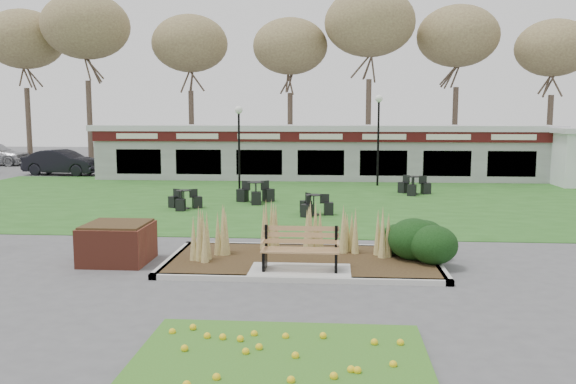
# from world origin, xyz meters

# --- Properties ---
(ground) EXTENTS (100.00, 100.00, 0.00)m
(ground) POSITION_xyz_m (0.00, 0.00, 0.00)
(ground) COLOR #515154
(ground) RESTS_ON ground
(lawn) EXTENTS (34.00, 16.00, 0.02)m
(lawn) POSITION_xyz_m (0.00, 12.00, 0.01)
(lawn) COLOR #26581B
(lawn) RESTS_ON ground
(flower_bed) EXTENTS (4.20, 3.00, 0.16)m
(flower_bed) POSITION_xyz_m (0.00, -4.60, 0.07)
(flower_bed) COLOR #3A6E1F
(flower_bed) RESTS_ON ground
(planting_bed) EXTENTS (6.75, 3.40, 1.27)m
(planting_bed) POSITION_xyz_m (1.27, 1.35, 0.37)
(planting_bed) COLOR #321E14
(planting_bed) RESTS_ON ground
(park_bench) EXTENTS (1.70, 0.66, 0.93)m
(park_bench) POSITION_xyz_m (0.00, 0.25, 0.59)
(park_bench) COLOR #9E7047
(park_bench) RESTS_ON ground
(brick_planter) EXTENTS (1.50, 1.50, 0.95)m
(brick_planter) POSITION_xyz_m (-4.40, 1.00, 0.48)
(brick_planter) COLOR brown
(brick_planter) RESTS_ON ground
(food_pavilion) EXTENTS (24.60, 3.40, 2.90)m
(food_pavilion) POSITION_xyz_m (0.00, 19.96, 1.48)
(food_pavilion) COLOR gray
(food_pavilion) RESTS_ON ground
(tree_backdrop) EXTENTS (47.24, 5.24, 10.36)m
(tree_backdrop) POSITION_xyz_m (0.00, 28.00, 8.36)
(tree_backdrop) COLOR #47382B
(tree_backdrop) RESTS_ON ground
(lamp_post_mid_left) EXTENTS (0.32, 0.32, 3.82)m
(lamp_post_mid_left) POSITION_xyz_m (-3.17, 11.74, 2.78)
(lamp_post_mid_left) COLOR black
(lamp_post_mid_left) RESTS_ON ground
(lamp_post_far_right) EXTENTS (0.37, 0.37, 4.41)m
(lamp_post_far_right) POSITION_xyz_m (2.81, 17.00, 3.22)
(lamp_post_far_right) COLOR black
(lamp_post_far_right) RESTS_ON ground
(bistro_set_a) EXTENTS (1.31, 1.14, 0.69)m
(bistro_set_a) POSITION_xyz_m (-4.82, 9.09, 0.25)
(bistro_set_a) COLOR black
(bistro_set_a) RESTS_ON ground
(bistro_set_b) EXTENTS (1.21, 1.33, 0.71)m
(bistro_set_b) POSITION_xyz_m (0.01, 8.07, 0.26)
(bistro_set_b) COLOR black
(bistro_set_b) RESTS_ON ground
(bistro_set_c) EXTENTS (1.52, 1.44, 0.82)m
(bistro_set_c) POSITION_xyz_m (-2.38, 10.86, 0.29)
(bistro_set_c) COLOR black
(bistro_set_c) RESTS_ON ground
(bistro_set_d) EXTENTS (1.42, 1.42, 0.78)m
(bistro_set_d) POSITION_xyz_m (4.17, 13.90, 0.28)
(bistro_set_d) COLOR black
(bistro_set_d) RESTS_ON ground
(car_black) EXTENTS (4.60, 2.09, 1.46)m
(car_black) POSITION_xyz_m (-14.90, 21.00, 0.73)
(car_black) COLOR black
(car_black) RESTS_ON ground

